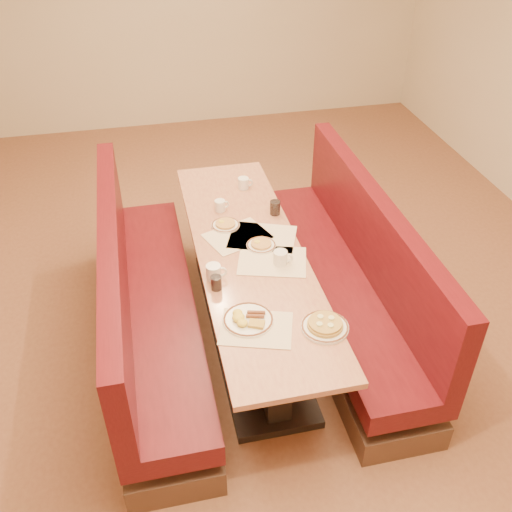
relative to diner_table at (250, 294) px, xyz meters
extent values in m
plane|color=#9E6647|center=(0.00, 0.00, -0.37)|extent=(8.00, 8.00, 0.00)
cube|color=beige|center=(0.00, 4.00, 1.03)|extent=(6.00, 0.04, 2.80)
cube|color=black|center=(0.00, 0.00, -0.34)|extent=(0.55, 1.88, 0.06)
cube|color=black|center=(0.00, 0.00, -0.02)|extent=(0.15, 1.75, 0.71)
cube|color=tan|center=(0.00, 0.00, 0.36)|extent=(0.70, 2.50, 0.04)
cube|color=#4C3326|center=(-0.68, 0.00, -0.27)|extent=(0.55, 2.50, 0.20)
cube|color=#5D1015|center=(-0.68, 0.00, 0.00)|extent=(0.55, 2.50, 0.16)
cube|color=#5D1015|center=(-0.89, 0.00, 0.38)|extent=(0.12, 2.50, 0.60)
cube|color=#4C3326|center=(0.68, 0.00, -0.27)|extent=(0.55, 2.50, 0.20)
cube|color=#5D1015|center=(0.68, 0.00, 0.00)|extent=(0.55, 2.50, 0.16)
cube|color=#5D1015|center=(0.89, 0.00, 0.38)|extent=(0.12, 2.50, 0.60)
cube|color=beige|center=(-0.12, -0.74, 0.38)|extent=(0.48, 0.41, 0.00)
cube|color=beige|center=(0.12, -0.14, 0.38)|extent=(0.51, 0.44, 0.00)
cube|color=beige|center=(-0.05, 0.19, 0.38)|extent=(0.49, 0.43, 0.00)
cube|color=beige|center=(0.12, 0.14, 0.38)|extent=(0.54, 0.48, 0.00)
cylinder|color=white|center=(0.26, -0.82, 0.38)|extent=(0.27, 0.27, 0.02)
torus|color=brown|center=(0.26, -0.82, 0.39)|extent=(0.27, 0.27, 0.01)
cylinder|color=gold|center=(0.26, -0.82, 0.40)|extent=(0.20, 0.20, 0.02)
cylinder|color=gold|center=(0.26, -0.82, 0.42)|extent=(0.19, 0.19, 0.02)
cylinder|color=beige|center=(0.30, -0.80, 0.43)|extent=(0.03, 0.03, 0.01)
cylinder|color=beige|center=(0.24, -0.78, 0.43)|extent=(0.03, 0.03, 0.01)
cylinder|color=beige|center=(0.22, -0.83, 0.43)|extent=(0.03, 0.03, 0.01)
cylinder|color=beige|center=(0.27, -0.86, 0.43)|extent=(0.03, 0.03, 0.01)
cylinder|color=white|center=(-0.15, -0.67, 0.39)|extent=(0.29, 0.29, 0.02)
torus|color=brown|center=(-0.15, -0.67, 0.39)|extent=(0.29, 0.29, 0.01)
ellipsoid|color=#FFEF41|center=(-0.21, -0.66, 0.41)|extent=(0.07, 0.07, 0.04)
ellipsoid|color=#FFEF41|center=(-0.19, -0.71, 0.41)|extent=(0.06, 0.06, 0.03)
ellipsoid|color=#FFEF41|center=(-0.20, -0.62, 0.41)|extent=(0.06, 0.06, 0.03)
cylinder|color=brown|center=(-0.11, -0.67, 0.41)|extent=(0.11, 0.05, 0.02)
cylinder|color=brown|center=(-0.10, -0.64, 0.41)|extent=(0.11, 0.05, 0.02)
cube|color=gold|center=(-0.12, -0.73, 0.40)|extent=(0.11, 0.09, 0.02)
cylinder|color=white|center=(0.09, 0.04, 0.38)|extent=(0.20, 0.20, 0.01)
torus|color=brown|center=(0.09, 0.04, 0.39)|extent=(0.20, 0.20, 0.01)
cylinder|color=gold|center=(0.09, 0.04, 0.40)|extent=(0.14, 0.14, 0.01)
ellipsoid|color=#FFEF41|center=(0.06, 0.05, 0.41)|extent=(0.04, 0.04, 0.02)
cylinder|color=white|center=(-0.10, 0.33, 0.38)|extent=(0.20, 0.20, 0.02)
torus|color=brown|center=(-0.10, 0.33, 0.39)|extent=(0.20, 0.20, 0.01)
cylinder|color=gold|center=(-0.10, 0.33, 0.40)|extent=(0.14, 0.14, 0.02)
ellipsoid|color=#FFEF41|center=(-0.13, 0.35, 0.41)|extent=(0.04, 0.04, 0.02)
cylinder|color=white|center=(0.16, -0.18, 0.42)|extent=(0.09, 0.09, 0.10)
torus|color=white|center=(0.21, -0.19, 0.42)|extent=(0.07, 0.04, 0.07)
cylinder|color=black|center=(0.16, -0.18, 0.47)|extent=(0.08, 0.08, 0.01)
cylinder|color=white|center=(-0.28, -0.24, 0.43)|extent=(0.09, 0.09, 0.10)
torus|color=white|center=(-0.23, -0.24, 0.43)|extent=(0.07, 0.02, 0.07)
cylinder|color=black|center=(-0.28, -0.24, 0.47)|extent=(0.08, 0.08, 0.01)
cylinder|color=white|center=(0.13, 0.84, 0.42)|extent=(0.08, 0.08, 0.09)
torus|color=white|center=(0.17, 0.83, 0.42)|extent=(0.06, 0.02, 0.06)
cylinder|color=black|center=(0.13, 0.84, 0.46)|extent=(0.07, 0.07, 0.01)
cylinder|color=white|center=(-0.11, 0.55, 0.42)|extent=(0.08, 0.08, 0.08)
torus|color=white|center=(-0.06, 0.56, 0.42)|extent=(0.06, 0.02, 0.06)
cylinder|color=black|center=(-0.11, 0.55, 0.45)|extent=(0.07, 0.07, 0.01)
cylinder|color=black|center=(-0.28, -0.34, 0.42)|extent=(0.06, 0.06, 0.09)
cylinder|color=silver|center=(-0.28, -0.34, 0.42)|extent=(0.07, 0.07, 0.09)
cylinder|color=black|center=(0.28, 0.42, 0.43)|extent=(0.07, 0.07, 0.10)
cylinder|color=silver|center=(0.28, 0.42, 0.43)|extent=(0.08, 0.08, 0.10)
camera|label=1|loc=(-0.63, -3.02, 2.61)|focal=40.00mm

